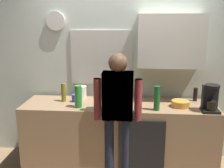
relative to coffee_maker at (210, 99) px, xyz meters
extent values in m
cube|color=#937251|center=(-1.10, 0.17, -0.60)|extent=(2.50, 0.64, 0.90)
cube|color=black|center=(-0.81, -0.16, -0.64)|extent=(0.56, 0.02, 0.81)
cube|color=silver|center=(-1.10, 0.60, 0.26)|extent=(4.10, 0.10, 2.60)
cube|color=beige|center=(-1.37, 0.54, 0.40)|extent=(0.86, 0.02, 0.76)
cube|color=#8CA5C6|center=(-1.37, 0.55, 0.40)|extent=(0.80, 0.02, 0.70)
cube|color=silver|center=(-0.45, 0.39, 0.65)|extent=(0.84, 0.32, 0.68)
cylinder|color=silver|center=(-1.99, 0.53, 0.90)|extent=(0.26, 0.03, 0.26)
cube|color=black|center=(0.00, -0.03, -0.13)|extent=(0.20, 0.20, 0.03)
cube|color=black|center=(0.00, 0.03, 0.02)|extent=(0.18, 0.08, 0.28)
cylinder|color=black|center=(0.00, -0.06, -0.06)|extent=(0.11, 0.11, 0.11)
cylinder|color=black|center=(0.00, -0.03, 0.17)|extent=(0.17, 0.17, 0.03)
cylinder|color=olive|center=(-1.84, 0.23, -0.02)|extent=(0.06, 0.06, 0.25)
cylinder|color=black|center=(-0.08, 0.39, -0.06)|extent=(0.06, 0.06, 0.18)
cylinder|color=#195923|center=(-0.63, -0.02, 0.00)|extent=(0.07, 0.07, 0.30)
cylinder|color=#2D8C33|center=(-1.60, 0.01, -0.01)|extent=(0.09, 0.09, 0.28)
cylinder|color=yellow|center=(-0.97, 0.18, -0.10)|extent=(0.07, 0.07, 0.08)
cylinder|color=#3351B2|center=(-1.69, 0.23, -0.10)|extent=(0.08, 0.08, 0.10)
cylinder|color=orange|center=(-0.32, 0.13, -0.11)|extent=(0.22, 0.22, 0.08)
cylinder|color=#9E5638|center=(-1.13, 0.18, -0.10)|extent=(0.10, 0.10, 0.09)
sphere|color=#2D7233|center=(-1.13, 0.18, 0.01)|extent=(0.15, 0.15, 0.15)
cylinder|color=silver|center=(-1.64, 0.41, -0.06)|extent=(0.14, 0.14, 0.17)
cylinder|color=black|center=(-1.20, -0.13, -0.63)|extent=(0.12, 0.12, 0.82)
cylinder|color=black|center=(-1.00, -0.13, -0.63)|extent=(0.12, 0.12, 0.82)
cube|color=white|center=(-1.10, -0.13, 0.06)|extent=(0.36, 0.20, 0.56)
sphere|color=#A57A59|center=(-1.10, -0.13, 0.45)|extent=(0.22, 0.22, 0.22)
cylinder|color=white|center=(-1.34, -0.13, 0.01)|extent=(0.09, 0.09, 0.50)
cylinder|color=white|center=(-0.86, -0.13, 0.01)|extent=(0.09, 0.09, 0.50)
cylinder|color=#3F4766|center=(-1.20, -0.13, -0.63)|extent=(0.12, 0.12, 0.82)
cylinder|color=#3F4766|center=(-1.00, -0.13, -0.63)|extent=(0.12, 0.12, 0.82)
cube|color=#D85959|center=(-1.10, -0.13, 0.06)|extent=(0.36, 0.20, 0.56)
sphere|color=#A57A59|center=(-1.10, -0.13, 0.45)|extent=(0.22, 0.22, 0.22)
cylinder|color=#D85959|center=(-1.34, -0.13, 0.01)|extent=(0.09, 0.09, 0.50)
cylinder|color=#D85959|center=(-0.86, -0.13, 0.01)|extent=(0.09, 0.09, 0.50)
camera|label=1|loc=(-0.93, -3.04, 0.92)|focal=41.72mm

